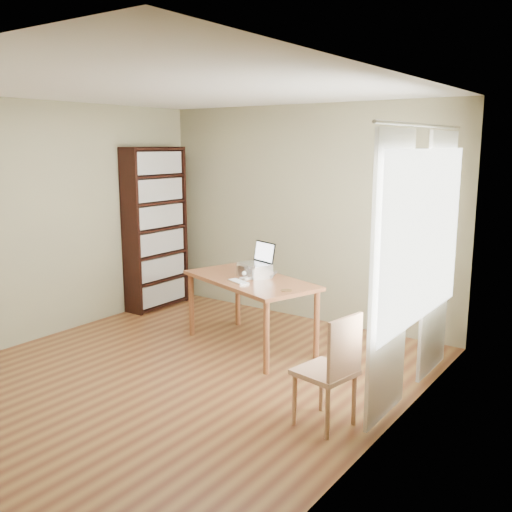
# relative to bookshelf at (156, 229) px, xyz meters

# --- Properties ---
(room) EXTENTS (4.04, 4.54, 2.64)m
(room) POSITION_rel_bookshelf_xyz_m (1.86, -1.54, 0.25)
(room) COLOR #572B16
(room) RESTS_ON ground
(bookshelf) EXTENTS (0.30, 0.90, 2.10)m
(bookshelf) POSITION_rel_bookshelf_xyz_m (0.00, 0.00, 0.00)
(bookshelf) COLOR black
(bookshelf) RESTS_ON ground
(curtains) EXTENTS (0.03, 1.90, 2.25)m
(curtains) POSITION_rel_bookshelf_xyz_m (3.75, -0.75, 0.12)
(curtains) COLOR white
(curtains) RESTS_ON ground
(desk) EXTENTS (1.67, 1.19, 0.75)m
(desk) POSITION_rel_bookshelf_xyz_m (1.92, -0.55, -0.39)
(desk) COLOR brown
(desk) RESTS_ON ground
(laptop_stand) EXTENTS (0.32, 0.25, 0.13)m
(laptop_stand) POSITION_rel_bookshelf_xyz_m (1.92, -0.47, -0.22)
(laptop_stand) COLOR silver
(laptop_stand) RESTS_ON desk
(laptop) EXTENTS (0.38, 0.37, 0.23)m
(laptop) POSITION_rel_bookshelf_xyz_m (1.92, -0.41, -0.11)
(laptop) COLOR silver
(laptop) RESTS_ON laptop_stand
(keyboard) EXTENTS (0.28, 0.20, 0.02)m
(keyboard) POSITION_rel_bookshelf_xyz_m (1.92, -0.77, -0.29)
(keyboard) COLOR silver
(keyboard) RESTS_ON desk
(coaster) EXTENTS (0.11, 0.11, 0.01)m
(coaster) POSITION_rel_bookshelf_xyz_m (2.50, -0.76, -0.30)
(coaster) COLOR brown
(coaster) RESTS_ON desk
(cat) EXTENTS (0.25, 0.49, 0.16)m
(cat) POSITION_rel_bookshelf_xyz_m (1.95, -0.43, -0.23)
(cat) COLOR #484038
(cat) RESTS_ON desk
(chair) EXTENTS (0.47, 0.47, 0.90)m
(chair) POSITION_rel_bookshelf_xyz_m (3.47, -1.62, -0.56)
(chair) COLOR tan
(chair) RESTS_ON ground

